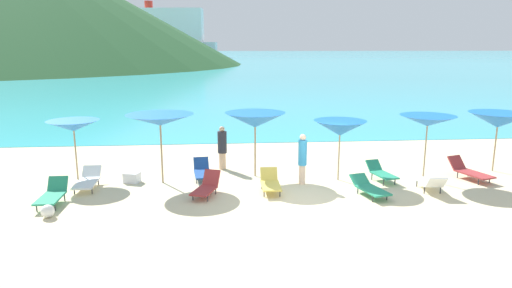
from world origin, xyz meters
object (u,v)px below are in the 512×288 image
Objects in this scene: umbrella_5 at (498,120)px; beach_ball at (48,211)px; lounge_chair_5 at (469,171)px; lounge_chair_2 at (270,182)px; lounge_chair_7 at (369,187)px; lounge_chair_1 at (88,180)px; cruise_ship at (163,36)px; beachgoer_0 at (222,147)px; lounge_chair_4 at (206,186)px; umbrella_0 at (73,126)px; cooler_box at (132,177)px; umbrella_3 at (340,128)px; lounge_chair_0 at (381,172)px; lounge_chair_9 at (202,171)px; lounge_chair_6 at (431,182)px; umbrella_2 at (255,120)px; umbrella_1 at (160,120)px; umbrella_4 at (428,121)px; lounge_chair_8 at (52,194)px; beachgoer_1 at (302,157)px.

umbrella_5 is 15.18m from beach_ball.
umbrella_5 is 2.35m from lounge_chair_5.
lounge_chair_2 is 0.81× the size of lounge_chair_7.
lounge_chair_1 reaches higher than beach_ball.
lounge_chair_1 is at bearing -78.91° from cruise_ship.
beachgoer_0 is (-8.50, 2.04, 0.56)m from lounge_chair_5.
beachgoer_0 is (0.53, 3.03, 0.57)m from lounge_chair_4.
umbrella_0 is 4.14× the size of cooler_box.
lounge_chair_7 is (0.53, -1.68, -1.56)m from umbrella_3.
lounge_chair_0 is at bearing -169.20° from umbrella_5.
lounge_chair_9 reaches higher than lounge_chair_1.
cruise_ship reaches higher than lounge_chair_6.
umbrella_2 reaches higher than lounge_chair_9.
umbrella_1 is 1.36× the size of lounge_chair_5.
lounge_chair_6 is 9.77m from cooler_box.
umbrella_2 is 2.49m from lounge_chair_2.
cruise_ship reaches higher than umbrella_2.
umbrella_4 is 1.52× the size of lounge_chair_8.
lounge_chair_4 reaches higher than lounge_chair_6.
lounge_chair_6 is 0.83× the size of beachgoer_1.
umbrella_1 is at bearing -170.59° from umbrella_2.
lounge_chair_5 is at bearing 10.54° from beach_ball.
lounge_chair_2 reaches higher than lounge_chair_7.
beachgoer_1 is at bearing 169.80° from lounge_chair_0.
beach_ball is at bearing -146.81° from lounge_chair_9.
lounge_chair_8 is at bearing -153.93° from beachgoer_1.
cooler_box is at bearing -170.34° from beachgoer_1.
lounge_chair_8 is at bearing -169.40° from umbrella_3.
beachgoer_0 is 183.93m from cruise_ship.
lounge_chair_8 is at bearing 165.60° from lounge_chair_7.
lounge_chair_6 reaches higher than lounge_chair_1.
umbrella_1 is at bearing -37.18° from beachgoer_0.
lounge_chair_2 is at bearing 179.57° from lounge_chair_0.
umbrella_1 is at bearing 156.32° from lounge_chair_4.
beachgoer_1 is at bearing 66.46° from beachgoer_0.
cooler_box is (-4.55, 1.37, -0.13)m from lounge_chair_2.
beachgoer_1 is (-1.85, 1.34, 0.66)m from lounge_chair_7.
lounge_chair_1 is at bearing 161.22° from lounge_chair_5.
lounge_chair_4 is at bearing -90.63° from lounge_chair_9.
beachgoer_0 is 3.25× the size of cooler_box.
lounge_chair_5 is 5.91m from beachgoer_1.
beach_ball is at bearing -162.48° from umbrella_3.
umbrella_1 is 185.20m from cruise_ship.
lounge_chair_5 is (9.03, 0.99, 0.01)m from lounge_chair_4.
cruise_ship is at bearing 100.12° from umbrella_5.
cruise_ship is (-22.26, 185.36, 8.73)m from lounge_chair_4.
umbrella_0 is 4.60m from lounge_chair_9.
umbrella_1 is 8.95m from umbrella_4.
lounge_chair_0 is 9.78m from lounge_chair_1.
umbrella_4 is 1.36× the size of lounge_chair_7.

